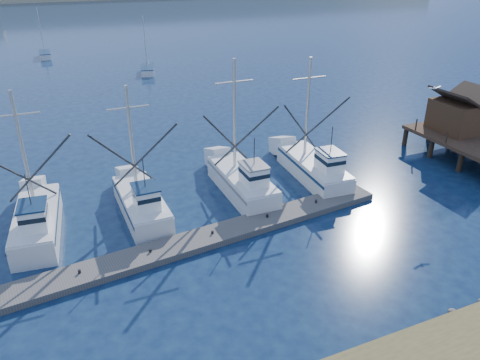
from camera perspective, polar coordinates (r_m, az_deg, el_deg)
name	(u,v)px	position (r m, az deg, el deg)	size (l,w,h in m)	color
ground	(320,295)	(25.24, 9.72, -13.61)	(500.00, 500.00, 0.00)	#0C1938
floating_dock	(167,250)	(28.11, -8.90, -8.43)	(30.69, 2.05, 0.41)	#56524D
trawler_fleet	(152,200)	(31.97, -10.65, -2.45)	(29.82, 8.38, 9.58)	silver
sailboat_near	(148,70)	(72.24, -11.19, 13.04)	(2.95, 5.41, 8.10)	silver
sailboat_far	(45,55)	(88.75, -22.68, 13.92)	(1.71, 5.18, 8.10)	silver
flying_gull	(435,88)	(37.09, 22.64, 10.32)	(1.12, 0.20, 0.20)	white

